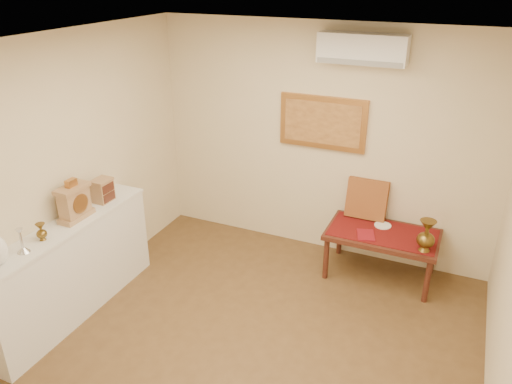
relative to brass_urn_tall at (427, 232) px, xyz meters
The scene contains 17 objects.
floor 2.25m from the brass_urn_tall, 128.03° to the right, with size 4.50×4.50×0.00m, color brown.
ceiling 2.87m from the brass_urn_tall, 128.03° to the right, with size 4.50×4.50×0.00m, color silver.
wall_back 1.54m from the brass_urn_tall, 156.06° to the left, with size 4.00×0.02×2.70m, color beige.
wall_left 3.75m from the brass_urn_tall, 153.20° to the right, with size 0.02×4.50×2.70m, color beige.
candlestick 3.80m from the brass_urn_tall, 145.08° to the right, with size 0.11×0.11×0.23m, color silver, non-canonical shape.
brass_urn_small 3.68m from the brass_urn_tall, 148.02° to the right, with size 0.09×0.09×0.21m, color brown, non-canonical shape.
table_cloth 0.55m from the brass_urn_tall, 155.30° to the left, with size 1.14×0.59×0.01m, color maroon.
brass_urn_tall is the anchor object (origin of this frame).
plate 0.63m from the brass_urn_tall, 144.09° to the left, with size 0.19×0.19×0.01m, color white.
menu 0.65m from the brass_urn_tall, behind, with size 0.18×0.25×0.01m, color maroon.
cushion 0.87m from the brass_urn_tall, 145.49° to the left, with size 0.46×0.10×0.46m, color maroon.
display_ledge 3.56m from the brass_urn_tall, 151.93° to the right, with size 0.37×2.02×0.98m.
mantel_clock 3.48m from the brass_urn_tall, 154.43° to the right, with size 0.17×0.36×0.41m.
wooden_chest 3.33m from the brass_urn_tall, 161.10° to the right, with size 0.16×0.21×0.24m.
low_table 0.58m from the brass_urn_tall, 155.30° to the left, with size 1.20×0.70×0.55m.
painting 1.65m from the brass_urn_tall, 157.06° to the left, with size 1.00×0.06×0.60m.
ac_unit 1.96m from the brass_urn_tall, 153.68° to the left, with size 0.90×0.25×0.30m.
Camera 1 is at (1.51, -3.04, 3.23)m, focal length 35.00 mm.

